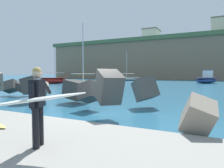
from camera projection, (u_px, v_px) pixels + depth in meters
name	position (u px, v px, depth m)	size (l,w,h in m)	color
ground_plane	(95.00, 116.00, 8.87)	(400.00, 400.00, 0.00)	#235B7A
walkway_path	(15.00, 140.00, 5.30)	(48.00, 4.40, 0.24)	gray
breakwater_jetty	(87.00, 89.00, 10.38)	(30.69, 6.39, 2.19)	#4C4944
surfer_with_board	(37.00, 101.00, 4.35)	(2.06, 1.47, 1.78)	black
boat_near_left	(86.00, 84.00, 24.08)	(5.13, 3.69, 7.77)	#EAC64C
boat_near_centre	(206.00, 79.00, 37.16)	(4.51, 4.30, 2.51)	navy
boat_near_right	(53.00, 80.00, 36.34)	(5.48, 4.23, 6.21)	maroon
boat_mid_left	(129.00, 79.00, 51.04)	(6.59, 4.04, 7.45)	beige
headland_bluff	(204.00, 60.00, 74.74)	(105.08, 45.60, 13.15)	#847056
station_building_west	(219.00, 29.00, 65.29)	(4.72, 7.99, 6.23)	beige
station_building_central	(151.00, 37.00, 78.31)	(5.72, 7.80, 5.60)	silver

